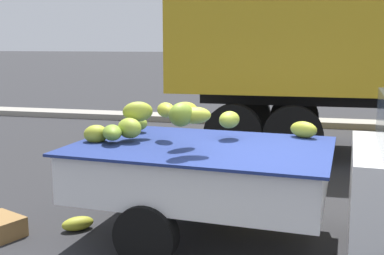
% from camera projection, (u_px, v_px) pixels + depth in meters
% --- Properties ---
extents(ground, '(220.00, 220.00, 0.00)m').
position_uv_depth(ground, '(275.00, 255.00, 5.02)').
color(ground, '#28282B').
extents(curb_strip, '(80.00, 0.80, 0.16)m').
position_uv_depth(curb_strip, '(296.00, 122.00, 12.97)').
color(curb_strip, gray).
rests_on(curb_strip, ground).
extents(fallen_banana_bunch_near_tailgate, '(0.41, 0.41, 0.16)m').
position_uv_depth(fallen_banana_bunch_near_tailgate, '(78.00, 223.00, 5.69)').
color(fallen_banana_bunch_near_tailgate, '#A7A92A').
rests_on(fallen_banana_bunch_near_tailgate, ground).
extents(produce_crate, '(0.62, 0.53, 0.23)m').
position_uv_depth(produce_crate, '(1.00, 226.00, 5.52)').
color(produce_crate, olive).
rests_on(produce_crate, ground).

